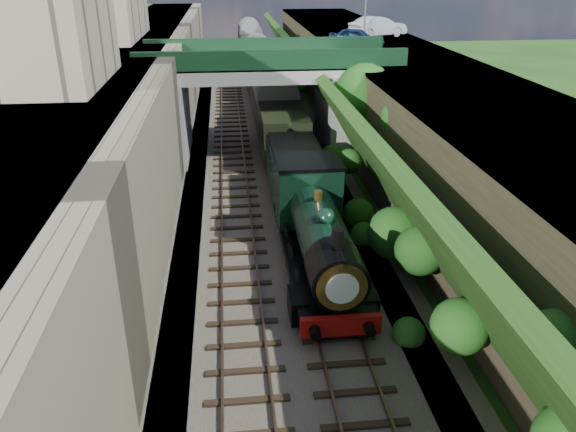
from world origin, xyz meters
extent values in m
plane|color=#1E4714|center=(0.00, 0.00, 0.00)|extent=(160.00, 160.00, 0.00)
cube|color=#473F38|center=(0.00, 20.00, 0.10)|extent=(10.00, 90.00, 0.20)
cube|color=#756B56|center=(-5.50, 20.00, 3.50)|extent=(1.00, 90.00, 7.00)
cube|color=#262628|center=(-9.00, 20.00, 3.50)|extent=(6.00, 90.00, 7.00)
cube|color=#262628|center=(9.50, 20.00, 3.12)|extent=(8.00, 90.00, 6.25)
cube|color=#1E4714|center=(5.00, 20.00, 2.70)|extent=(4.02, 90.00, 6.36)
sphere|color=#194C14|center=(5.41, -1.72, 3.56)|extent=(1.61, 1.61, 1.61)
sphere|color=#194C14|center=(4.41, 1.28, 1.94)|extent=(1.75, 1.75, 1.75)
sphere|color=#194C14|center=(4.59, 5.58, 2.23)|extent=(1.88, 1.88, 1.88)
sphere|color=#194C14|center=(4.32, 7.93, 1.80)|extent=(2.21, 2.21, 2.21)
sphere|color=#194C14|center=(3.79, 11.91, 0.93)|extent=(1.49, 1.49, 1.49)
sphere|color=#194C14|center=(6.23, 14.49, 4.90)|extent=(1.85, 1.85, 1.85)
sphere|color=#194C14|center=(4.35, 16.90, 1.84)|extent=(1.40, 1.40, 1.40)
sphere|color=#194C14|center=(3.95, 20.00, 1.19)|extent=(1.26, 1.26, 1.26)
sphere|color=#194C14|center=(6.18, 23.69, 4.83)|extent=(1.75, 1.75, 1.75)
sphere|color=#194C14|center=(5.29, 25.85, 3.37)|extent=(2.24, 2.24, 2.24)
sphere|color=#194C14|center=(6.00, 29.35, 4.53)|extent=(2.37, 2.37, 2.37)
sphere|color=#194C14|center=(5.42, 32.06, 3.58)|extent=(2.03, 2.03, 2.03)
sphere|color=#194C14|center=(5.78, 34.12, 4.16)|extent=(1.91, 1.91, 1.91)
sphere|color=#194C14|center=(4.26, 38.38, 1.70)|extent=(1.29, 1.29, 1.29)
sphere|color=#194C14|center=(3.92, 41.87, 1.15)|extent=(1.21, 1.21, 1.21)
sphere|color=#194C14|center=(5.72, 43.73, 4.07)|extent=(1.36, 1.36, 1.36)
sphere|color=#194C14|center=(4.08, 47.28, 1.40)|extent=(1.43, 1.43, 1.43)
cube|color=black|center=(-2.00, 20.00, 0.24)|extent=(2.50, 90.00, 0.07)
cube|color=brown|center=(-2.72, 20.00, 0.33)|extent=(0.08, 90.00, 0.14)
cube|color=brown|center=(-1.28, 20.00, 0.33)|extent=(0.08, 90.00, 0.14)
cube|color=black|center=(1.20, 20.00, 0.24)|extent=(2.50, 90.00, 0.07)
cube|color=brown|center=(0.48, 20.00, 0.33)|extent=(0.08, 90.00, 0.14)
cube|color=brown|center=(1.92, 20.00, 0.33)|extent=(0.08, 90.00, 0.14)
cube|color=gray|center=(0.50, 24.00, 5.70)|extent=(16.00, 6.00, 0.90)
cube|color=#163D21|center=(0.50, 21.15, 6.65)|extent=(16.00, 0.30, 1.20)
cube|color=#163D21|center=(0.50, 26.85, 6.65)|extent=(16.00, 0.30, 1.20)
cube|color=gray|center=(-5.50, 24.00, 2.85)|extent=(1.40, 6.40, 5.70)
cube|color=gray|center=(5.20, 24.00, 2.85)|extent=(2.40, 6.40, 5.70)
cube|color=gray|center=(-9.50, 14.00, 9.00)|extent=(4.00, 8.00, 4.00)
cylinder|color=black|center=(5.80, 20.04, 2.20)|extent=(0.30, 0.30, 4.40)
sphere|color=#194C14|center=(5.80, 20.04, 4.80)|extent=(3.60, 3.60, 3.60)
sphere|color=#194C14|center=(6.30, 20.84, 4.20)|extent=(2.40, 2.40, 2.40)
imported|color=navy|center=(7.16, 28.82, 6.93)|extent=(4.27, 3.02, 1.35)
imported|color=silver|center=(10.23, 34.73, 7.05)|extent=(5.12, 3.53, 1.60)
cube|color=black|center=(1.20, 7.18, 0.50)|extent=(2.40, 8.40, 0.60)
cube|color=black|center=(1.20, 8.18, 1.05)|extent=(2.70, 10.00, 0.35)
cube|color=maroon|center=(1.20, 3.08, 0.95)|extent=(2.70, 0.25, 0.70)
cylinder|color=black|center=(1.20, 7.38, 2.35)|extent=(1.90, 5.60, 1.90)
cylinder|color=black|center=(1.20, 4.08, 2.35)|extent=(1.96, 1.80, 1.96)
cylinder|color=white|center=(1.20, 3.10, 2.35)|extent=(1.10, 0.05, 1.10)
cylinder|color=black|center=(1.20, 4.08, 3.55)|extent=(0.44, 0.44, 0.90)
sphere|color=black|center=(1.20, 6.38, 3.35)|extent=(0.76, 0.76, 0.76)
cylinder|color=#A57F33|center=(1.20, 8.18, 3.45)|extent=(0.32, 0.32, 0.50)
cube|color=black|center=(1.20, 10.98, 2.50)|extent=(2.75, 2.40, 2.80)
cube|color=black|center=(1.20, 10.98, 3.95)|extent=(2.85, 2.50, 0.15)
cube|color=black|center=(-0.05, 4.58, 0.85)|extent=(0.60, 1.40, 0.90)
cube|color=black|center=(2.45, 4.58, 0.85)|extent=(0.60, 1.40, 0.90)
cube|color=black|center=(1.20, 15.38, 0.45)|extent=(2.30, 6.00, 0.50)
cube|color=black|center=(1.20, 15.38, 0.70)|extent=(2.60, 6.00, 0.50)
cube|color=black|center=(1.20, 15.38, 1.90)|extent=(2.70, 6.00, 2.40)
cube|color=black|center=(1.20, 15.38, 3.15)|extent=(2.50, 5.60, 0.20)
cube|color=black|center=(1.20, 27.98, 0.40)|extent=(2.30, 17.00, 0.40)
cube|color=black|center=(1.20, 27.98, 0.65)|extent=(2.50, 17.00, 0.50)
cube|color=black|center=(1.20, 27.98, 2.15)|extent=(2.80, 18.00, 2.70)
cube|color=slate|center=(1.20, 27.98, 3.65)|extent=(2.90, 18.00, 0.50)
cube|color=black|center=(1.20, 46.78, 0.40)|extent=(2.30, 17.00, 0.40)
cube|color=black|center=(1.20, 46.78, 0.65)|extent=(2.50, 17.00, 0.50)
cube|color=black|center=(1.20, 46.78, 2.15)|extent=(2.80, 18.00, 2.70)
cube|color=slate|center=(1.20, 46.78, 3.65)|extent=(2.90, 18.00, 0.50)
cube|color=black|center=(1.20, 65.58, 0.40)|extent=(2.30, 17.00, 0.40)
cube|color=black|center=(1.20, 65.58, 0.65)|extent=(2.50, 17.00, 0.50)
cube|color=black|center=(1.20, 65.58, 2.15)|extent=(2.80, 18.00, 2.70)
cube|color=slate|center=(1.20, 65.58, 3.65)|extent=(2.90, 18.00, 0.50)
camera|label=1|loc=(-2.19, -11.97, 11.89)|focal=35.00mm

